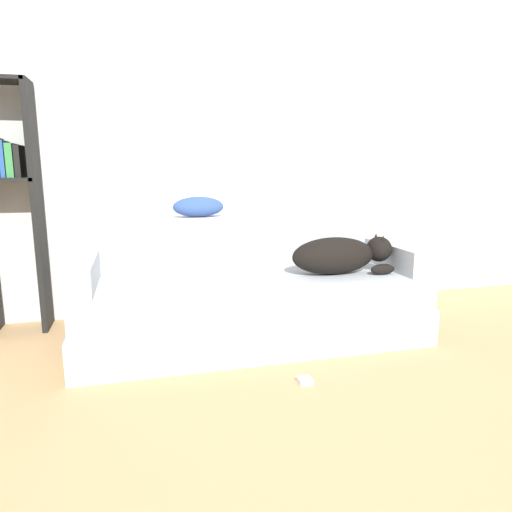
# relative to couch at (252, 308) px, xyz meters

# --- Properties ---
(wall_back) EXTENTS (7.91, 0.06, 2.70)m
(wall_back) POSITION_rel_couch_xyz_m (0.09, 0.76, 1.14)
(wall_back) COLOR silver
(wall_back) RESTS_ON ground_plane
(couch) EXTENTS (2.19, 0.87, 0.42)m
(couch) POSITION_rel_couch_xyz_m (0.00, 0.00, 0.00)
(couch) COLOR #B2B7BC
(couch) RESTS_ON ground_plane
(couch_backrest) EXTENTS (2.15, 0.15, 0.35)m
(couch_backrest) POSITION_rel_couch_xyz_m (-0.00, 0.36, 0.39)
(couch_backrest) COLOR #B2B7BC
(couch_backrest) RESTS_ON couch
(couch_arm_left) EXTENTS (0.15, 0.68, 0.17)m
(couch_arm_left) POSITION_rel_couch_xyz_m (-1.02, -0.01, 0.30)
(couch_arm_left) COLOR #B2B7BC
(couch_arm_left) RESTS_ON couch
(couch_arm_right) EXTENTS (0.15, 0.68, 0.17)m
(couch_arm_right) POSITION_rel_couch_xyz_m (1.02, -0.01, 0.30)
(couch_arm_right) COLOR #B2B7BC
(couch_arm_right) RESTS_ON couch
(dog) EXTENTS (0.69, 0.25, 0.25)m
(dog) POSITION_rel_couch_xyz_m (0.58, -0.07, 0.34)
(dog) COLOR black
(dog) RESTS_ON couch
(laptop) EXTENTS (0.38, 0.29, 0.02)m
(laptop) POSITION_rel_couch_xyz_m (-0.01, -0.06, 0.22)
(laptop) COLOR silver
(laptop) RESTS_ON couch
(throw_pillow) EXTENTS (0.35, 0.16, 0.14)m
(throw_pillow) POSITION_rel_couch_xyz_m (-0.29, 0.34, 0.64)
(throw_pillow) COLOR #335199
(throw_pillow) RESTS_ON couch_backrest
(bookshelf) EXTENTS (0.37, 0.26, 1.67)m
(bookshelf) POSITION_rel_couch_xyz_m (-1.51, 0.58, 0.74)
(bookshelf) COLOR black
(bookshelf) RESTS_ON ground_plane
(power_adapter) EXTENTS (0.07, 0.07, 0.03)m
(power_adapter) POSITION_rel_couch_xyz_m (0.11, -0.69, -0.19)
(power_adapter) COLOR silver
(power_adapter) RESTS_ON ground_plane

